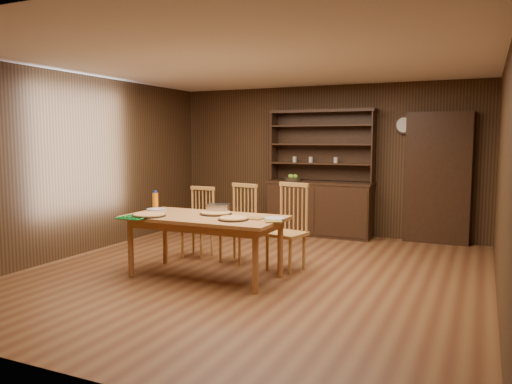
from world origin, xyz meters
The scene contains 20 objects.
floor centered at (0.00, 0.00, 0.00)m, with size 6.00×6.00×0.00m, color brown.
room_shell centered at (0.00, 0.00, 1.58)m, with size 6.00×6.00×6.00m.
china_hutch centered at (0.00, 2.75, 0.60)m, with size 1.84×0.52×2.17m.
doorway centered at (1.90, 2.90, 1.05)m, with size 1.00×0.18×2.10m, color black.
wall_clock centered at (1.35, 2.96, 1.90)m, with size 0.30×0.05×0.30m.
dining_table centered at (-0.46, -0.39, 0.67)m, with size 1.90×0.95×0.75m.
chair_left centered at (-1.10, 0.54, 0.53)m, with size 0.41×0.39×0.99m.
chair_center centered at (-0.43, 0.51, 0.56)m, with size 0.51×0.49×1.06m.
chair_right centered at (0.33, 0.40, 0.59)m, with size 0.54×0.52×1.11m.
pizza_left centered at (-1.05, -0.69, 0.77)m, with size 0.40×0.40×0.04m.
pizza_right centered at (-0.01, -0.52, 0.77)m, with size 0.35×0.35×0.04m.
pizza_center centered at (-0.40, -0.22, 0.77)m, with size 0.40×0.40×0.04m.
cooling_rack centered at (-1.15, -0.85, 0.76)m, with size 0.31×0.31×0.01m, color #0C9C38, non-canonical shape.
plate_left centered at (-1.30, -0.20, 0.76)m, with size 0.26×0.26×0.02m.
plate_right centered at (0.40, -0.26, 0.76)m, with size 0.25×0.25×0.02m.
foil_dish centered at (-0.45, -0.08, 0.80)m, with size 0.27×0.19×0.11m, color silver.
juice_bottle centered at (-1.42, -0.06, 0.86)m, with size 0.08×0.08×0.23m.
pot_holder_a centered at (0.46, -0.45, 0.76)m, with size 0.18×0.18×0.01m, color red.
pot_holder_b centered at (0.19, -0.34, 0.76)m, with size 0.18×0.18×0.01m, color red.
fruit_bowl centered at (-0.48, 2.69, 0.98)m, with size 0.30×0.30×0.12m.
Camera 1 is at (2.57, -5.52, 1.67)m, focal length 35.00 mm.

